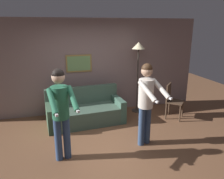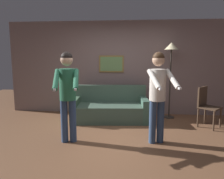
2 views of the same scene
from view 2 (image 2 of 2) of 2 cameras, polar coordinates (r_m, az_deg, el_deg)
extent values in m
plane|color=brown|center=(4.40, 0.45, -13.04)|extent=(12.00, 12.00, 0.00)
cube|color=gray|center=(6.20, 2.17, 5.65)|extent=(6.40, 0.06, 2.60)
cube|color=olive|center=(6.17, -0.17, 6.70)|extent=(0.70, 0.02, 0.47)
cube|color=#6C9357|center=(6.15, -0.19, 6.69)|extent=(0.62, 0.01, 0.39)
cube|color=#425A4B|center=(5.58, -0.60, -6.04)|extent=(1.96, 1.01, 0.42)
cube|color=#425A4B|center=(5.83, -0.53, -1.01)|extent=(1.91, 0.30, 0.45)
cube|color=#3E5F45|center=(5.64, -9.50, -5.14)|extent=(0.23, 0.86, 0.58)
cube|color=#3D5F50|center=(5.61, 8.36, -5.21)|extent=(0.23, 0.86, 0.58)
cylinder|color=#332D28|center=(6.09, 14.59, -6.99)|extent=(0.28, 0.28, 0.02)
cylinder|color=#332D28|center=(5.91, 14.92, 1.42)|extent=(0.04, 0.04, 1.77)
cone|color=#F9EAB7|center=(5.88, 15.30, 10.90)|extent=(0.36, 0.36, 0.18)
cylinder|color=#324A76|center=(4.28, -12.36, -8.06)|extent=(0.13, 0.13, 0.82)
cylinder|color=#324A76|center=(4.27, -10.20, -8.05)|extent=(0.13, 0.13, 0.82)
cylinder|color=#286B4C|center=(4.13, -11.57, 1.30)|extent=(0.30, 0.30, 0.58)
sphere|color=#D8AD8E|center=(4.09, -11.76, 7.59)|extent=(0.23, 0.23, 0.23)
sphere|color=black|center=(4.09, -11.78, 8.15)|extent=(0.21, 0.21, 0.21)
cylinder|color=#286B4C|center=(3.92, -14.36, 2.54)|extent=(0.19, 0.48, 0.36)
cube|color=white|center=(3.73, -14.71, 0.00)|extent=(0.07, 0.16, 0.04)
cylinder|color=#286B4C|center=(3.89, -9.39, 2.65)|extent=(0.19, 0.48, 0.36)
cube|color=white|center=(3.70, -9.49, 0.09)|extent=(0.07, 0.16, 0.04)
cylinder|color=#334A70|center=(4.20, 10.55, -8.33)|extent=(0.13, 0.13, 0.82)
cylinder|color=#334A70|center=(4.26, 12.55, -8.14)|extent=(0.13, 0.13, 0.82)
cylinder|color=silver|center=(4.09, 11.86, 1.19)|extent=(0.30, 0.30, 0.58)
sphere|color=tan|center=(4.05, 12.06, 7.54)|extent=(0.22, 0.22, 0.22)
sphere|color=#382314|center=(4.05, 12.07, 8.09)|extent=(0.21, 0.21, 0.21)
cylinder|color=silver|center=(3.80, 10.93, 2.65)|extent=(0.23, 0.49, 0.34)
cube|color=white|center=(3.62, 12.23, 0.24)|extent=(0.08, 0.16, 0.04)
cylinder|color=silver|center=(3.95, 15.47, 2.71)|extent=(0.23, 0.49, 0.34)
cube|color=white|center=(3.77, 16.94, 0.39)|extent=(0.08, 0.16, 0.04)
cylinder|color=#4C3828|center=(5.31, 25.06, -7.47)|extent=(0.04, 0.04, 0.45)
cylinder|color=#4C3828|center=(5.64, 26.46, -6.65)|extent=(0.04, 0.04, 0.45)
cylinder|color=#4C3828|center=(5.45, 21.54, -6.85)|extent=(0.04, 0.04, 0.45)
cylinder|color=#4C3828|center=(5.77, 23.11, -6.10)|extent=(0.04, 0.04, 0.45)
cube|color=#4C3828|center=(5.48, 24.20, -4.34)|extent=(0.59, 0.59, 0.03)
cube|color=#4C3828|center=(5.51, 22.54, -1.62)|extent=(0.31, 0.34, 0.45)
camera|label=1|loc=(1.48, -79.65, 32.77)|focal=35.00mm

